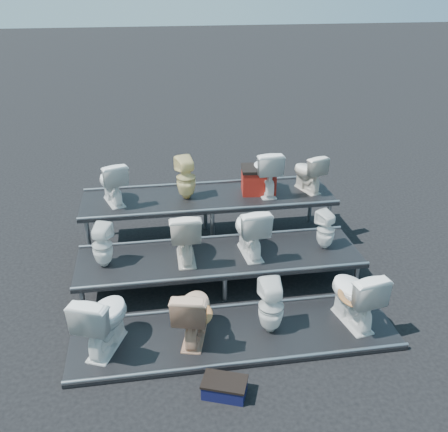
{
  "coord_description": "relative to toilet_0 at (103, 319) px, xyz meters",
  "views": [
    {
      "loc": [
        -0.94,
        -6.34,
        4.27
      ],
      "look_at": [
        0.08,
        0.1,
        1.06
      ],
      "focal_mm": 40.0,
      "sensor_mm": 36.0,
      "label": 1
    }
  ],
  "objects": [
    {
      "name": "tier_front",
      "position": [
        1.62,
        0.0,
        -0.46
      ],
      "size": [
        4.2,
        1.2,
        0.06
      ],
      "primitive_type": "cube",
      "color": "black",
      "rests_on": "ground"
    },
    {
      "name": "toilet_3",
      "position": [
        3.2,
        0.0,
        -0.0
      ],
      "size": [
        0.62,
        0.91,
        0.85
      ],
      "primitive_type": "imported",
      "rotation": [
        0.0,
        0.0,
        3.33
      ],
      "color": "white",
      "rests_on": "tier_front"
    },
    {
      "name": "toilet_6",
      "position": [
        2.08,
        1.3,
        0.37
      ],
      "size": [
        0.51,
        0.82,
        0.8
      ],
      "primitive_type": "imported",
      "rotation": [
        0.0,
        0.0,
        3.23
      ],
      "color": "white",
      "rests_on": "tier_mid"
    },
    {
      "name": "toilet_7",
      "position": [
        3.25,
        1.3,
        0.27
      ],
      "size": [
        0.36,
        0.36,
        0.6
      ],
      "primitive_type": "imported",
      "rotation": [
        0.0,
        0.0,
        3.54
      ],
      "color": "white",
      "rests_on": "tier_mid"
    },
    {
      "name": "tier_mid",
      "position": [
        1.62,
        1.3,
        -0.26
      ],
      "size": [
        4.2,
        1.2,
        0.46
      ],
      "primitive_type": "cube",
      "color": "black",
      "rests_on": "ground"
    },
    {
      "name": "toilet_8",
      "position": [
        0.06,
        2.6,
        0.73
      ],
      "size": [
        0.6,
        0.79,
        0.72
      ],
      "primitive_type": "imported",
      "rotation": [
        0.0,
        0.0,
        3.46
      ],
      "color": "white",
      "rests_on": "tier_back"
    },
    {
      "name": "toilet_9",
      "position": [
        1.26,
        2.6,
        0.73
      ],
      "size": [
        0.39,
        0.4,
        0.71
      ],
      "primitive_type": "imported",
      "rotation": [
        0.0,
        0.0,
        3.4
      ],
      "color": "#EFDB92",
      "rests_on": "tier_back"
    },
    {
      "name": "toilet_1",
      "position": [
        1.09,
        0.0,
        -0.03
      ],
      "size": [
        0.63,
        0.87,
        0.8
      ],
      "primitive_type": "imported",
      "rotation": [
        0.0,
        0.0,
        2.89
      ],
      "color": "tan",
      "rests_on": "tier_front"
    },
    {
      "name": "toilet_2",
      "position": [
        2.09,
        0.0,
        -0.06
      ],
      "size": [
        0.33,
        0.34,
        0.73
      ],
      "primitive_type": "imported",
      "rotation": [
        0.0,
        0.0,
        3.16
      ],
      "color": "white",
      "rests_on": "tier_front"
    },
    {
      "name": "toilet_11",
      "position": [
        3.35,
        2.6,
        0.71
      ],
      "size": [
        0.56,
        0.74,
        0.67
      ],
      "primitive_type": "imported",
      "rotation": [
        0.0,
        0.0,
        3.46
      ],
      "color": "silver",
      "rests_on": "tier_back"
    },
    {
      "name": "toilet_4",
      "position": [
        -0.06,
        1.3,
        0.29
      ],
      "size": [
        0.37,
        0.37,
        0.64
      ],
      "primitive_type": "imported",
      "rotation": [
        0.0,
        0.0,
        2.8
      ],
      "color": "white",
      "rests_on": "tier_mid"
    },
    {
      "name": "tier_back",
      "position": [
        1.62,
        2.6,
        -0.06
      ],
      "size": [
        4.2,
        1.2,
        0.86
      ],
      "primitive_type": "cube",
      "color": "black",
      "rests_on": "ground"
    },
    {
      "name": "red_crate",
      "position": [
        2.49,
        2.64,
        0.57
      ],
      "size": [
        0.61,
        0.51,
        0.4
      ],
      "primitive_type": "cube",
      "rotation": [
        0.0,
        0.0,
        -0.12
      ],
      "color": "#9C2511",
      "rests_on": "tier_back"
    },
    {
      "name": "toilet_5",
      "position": [
        1.11,
        1.3,
        0.37
      ],
      "size": [
        0.46,
        0.79,
        0.8
      ],
      "primitive_type": "imported",
      "rotation": [
        0.0,
        0.0,
        3.13
      ],
      "color": "silver",
      "rests_on": "tier_mid"
    },
    {
      "name": "toilet_0",
      "position": [
        0.0,
        0.0,
        0.0
      ],
      "size": [
        0.76,
        0.96,
        0.85
      ],
      "primitive_type": "imported",
      "rotation": [
        0.0,
        0.0,
        2.75
      ],
      "color": "white",
      "rests_on": "tier_front"
    },
    {
      "name": "ground",
      "position": [
        1.62,
        1.3,
        -0.49
      ],
      "size": [
        80.0,
        80.0,
        0.0
      ],
      "primitive_type": "plane",
      "color": "black",
      "rests_on": "ground"
    },
    {
      "name": "toilet_10",
      "position": [
        2.6,
        2.6,
        0.76
      ],
      "size": [
        0.47,
        0.78,
        0.78
      ],
      "primitive_type": "imported",
      "rotation": [
        0.0,
        0.0,
        3.18
      ],
      "color": "white",
      "rests_on": "tier_back"
    },
    {
      "name": "step_stool",
      "position": [
        1.34,
        -0.95,
        -0.4
      ],
      "size": [
        0.54,
        0.43,
        0.17
      ],
      "primitive_type": "cube",
      "rotation": [
        0.0,
        0.0,
        -0.36
      ],
      "color": "#0E1034",
      "rests_on": "ground"
    }
  ]
}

